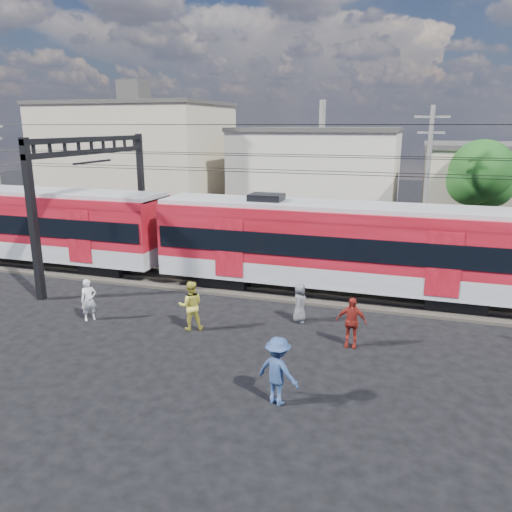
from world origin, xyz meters
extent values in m
plane|color=black|center=(0.00, 0.00, 0.00)|extent=(120.00, 120.00, 0.00)
cube|color=#2D2823|center=(0.00, 8.00, 0.06)|extent=(70.00, 3.40, 0.12)
cube|color=#59544C|center=(0.00, 7.25, 0.18)|extent=(70.00, 0.12, 0.12)
cube|color=#59544C|center=(0.00, 8.75, 0.18)|extent=(70.00, 0.12, 0.12)
cube|color=black|center=(-9.44, 8.00, 0.35)|extent=(2.40, 2.20, 0.70)
cube|color=#97999E|center=(-14.56, 8.00, 1.15)|extent=(16.00, 3.00, 0.90)
cube|color=maroon|center=(-14.56, 8.00, 2.80)|extent=(16.00, 3.00, 2.40)
cube|color=black|center=(-14.56, 8.00, 2.55)|extent=(15.68, 3.08, 0.95)
cube|color=#97999E|center=(-14.56, 8.00, 4.05)|extent=(16.00, 2.60, 0.25)
cube|color=black|center=(-2.88, 8.00, 0.35)|extent=(2.40, 2.20, 0.70)
cube|color=black|center=(7.36, 8.00, 0.35)|extent=(2.40, 2.20, 0.70)
cube|color=#97999E|center=(2.24, 8.00, 1.15)|extent=(16.00, 3.00, 0.90)
cube|color=maroon|center=(2.24, 8.00, 2.80)|extent=(16.00, 3.00, 2.40)
cube|color=black|center=(2.24, 8.00, 2.55)|extent=(15.68, 3.08, 0.95)
cube|color=#97999E|center=(2.24, 8.00, 4.05)|extent=(16.00, 2.60, 0.25)
cube|color=black|center=(-10.00, 3.50, 3.50)|extent=(0.30, 0.30, 7.00)
cube|color=black|center=(-10.00, 12.50, 3.50)|extent=(0.30, 0.30, 7.00)
cube|color=black|center=(-10.00, 8.00, 6.80)|extent=(0.25, 9.30, 0.25)
cube|color=black|center=(-10.00, 8.00, 6.20)|extent=(0.25, 9.30, 0.25)
cylinder|color=black|center=(0.00, 7.30, 5.50)|extent=(70.00, 0.03, 0.03)
cylinder|color=black|center=(0.00, 8.70, 5.50)|extent=(70.00, 0.03, 0.03)
cylinder|color=black|center=(0.00, 7.30, 6.20)|extent=(70.00, 0.03, 0.03)
cylinder|color=black|center=(0.00, 8.70, 6.20)|extent=(70.00, 0.03, 0.03)
cylinder|color=black|center=(0.00, 4.50, 7.50)|extent=(70.00, 0.03, 0.03)
cylinder|color=black|center=(0.00, 11.50, 7.50)|extent=(70.00, 0.03, 0.03)
cube|color=#BEAE91|center=(-17.00, 24.00, 4.50)|extent=(14.00, 10.00, 9.00)
cube|color=#3F3D3A|center=(-17.00, 24.00, 9.15)|extent=(14.28, 10.20, 0.30)
cube|color=beige|center=(-2.00, 27.00, 3.50)|extent=(12.00, 12.00, 7.00)
cube|color=#3F3D3A|center=(-2.00, 27.00, 7.15)|extent=(12.24, 12.24, 0.30)
cylinder|color=slate|center=(6.00, 15.00, 4.25)|extent=(0.24, 0.24, 8.50)
cube|color=slate|center=(6.00, 15.00, 7.90)|extent=(1.80, 0.12, 0.12)
cube|color=slate|center=(6.00, 15.00, 7.10)|extent=(1.40, 0.12, 0.12)
cylinder|color=#382619|center=(9.00, 18.00, 1.96)|extent=(0.36, 0.36, 3.92)
sphere|color=#1B4814|center=(9.00, 18.00, 4.90)|extent=(3.64, 3.64, 3.64)
sphere|color=#1B4814|center=(9.60, 18.30, 4.20)|extent=(2.80, 2.80, 2.80)
imported|color=silver|center=(-6.47, 2.09, 0.83)|extent=(0.71, 0.71, 1.66)
imported|color=gold|center=(-2.25, 2.46, 0.94)|extent=(1.13, 1.03, 1.88)
imported|color=navy|center=(2.23, -1.57, 0.98)|extent=(1.43, 1.09, 1.95)
imported|color=maroon|center=(3.67, 2.74, 0.91)|extent=(1.07, 0.45, 1.81)
imported|color=#545459|center=(1.48, 4.42, 0.78)|extent=(0.54, 0.79, 1.56)
camera|label=1|loc=(5.41, -13.54, 7.49)|focal=35.00mm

